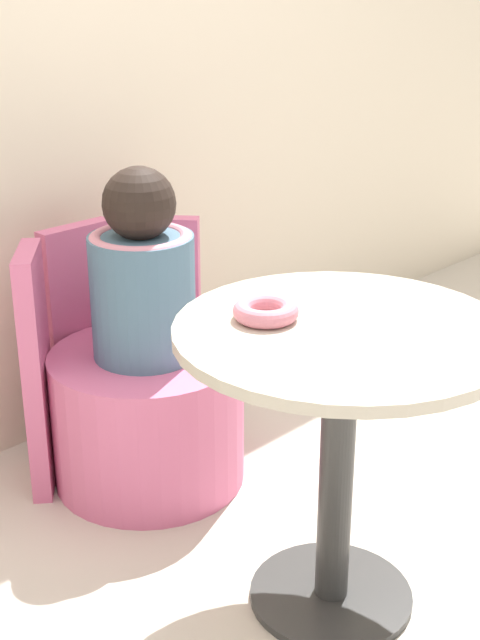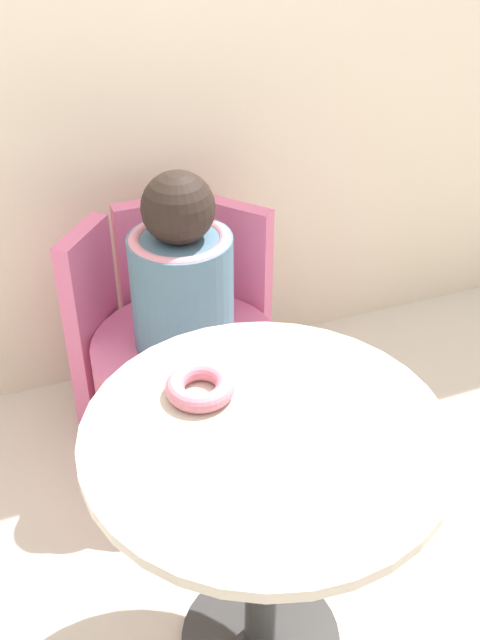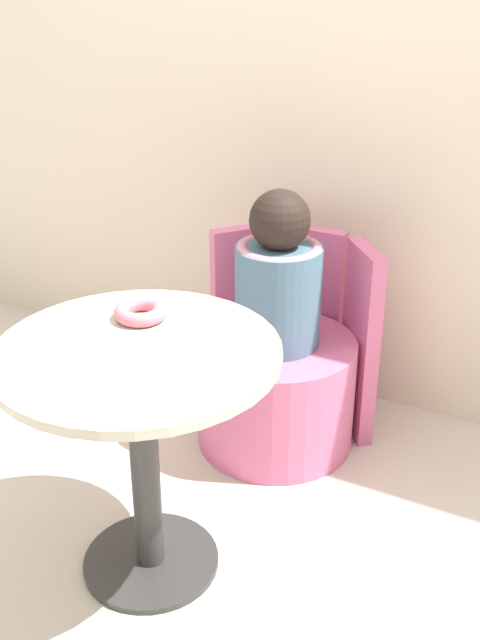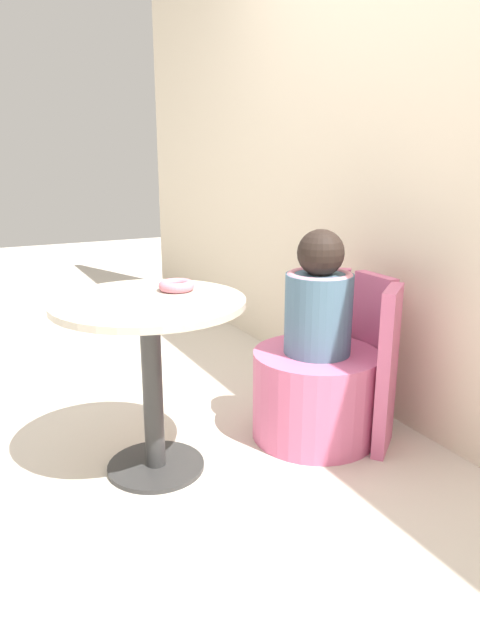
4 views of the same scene
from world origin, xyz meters
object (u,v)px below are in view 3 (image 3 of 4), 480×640
object	(u,v)px
child_figure	(278,278)
donut	(141,312)
round_table	(141,408)
tub_chair	(276,392)

from	to	relation	value
child_figure	donut	xyz separation A→B (m)	(-0.13, -0.55, 0.09)
donut	round_table	bearing A→B (deg)	-59.74
child_figure	donut	world-z (taller)	child_figure
round_table	donut	size ratio (longest dim) A/B	5.09
tub_chair	donut	distance (m)	0.75
child_figure	donut	distance (m)	0.57
round_table	child_figure	world-z (taller)	child_figure
round_table	donut	distance (m)	0.24
tub_chair	donut	xyz separation A→B (m)	(-0.13, -0.55, 0.50)
child_figure	donut	size ratio (longest dim) A/B	3.74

